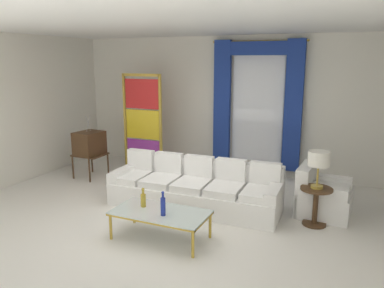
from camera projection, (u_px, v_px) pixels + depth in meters
The scene contains 15 objects.
ground_plane at pixel (165, 219), 6.05m from camera, with size 16.00×16.00×0.00m, color white.
wall_rear at pixel (228, 105), 8.46m from camera, with size 8.00×0.12×3.00m, color white.
wall_left at pixel (19, 109), 7.71m from camera, with size 0.12×7.00×3.00m, color white.
ceiling_slab at pixel (186, 26), 6.11m from camera, with size 8.00×7.60×0.04m, color white.
curtained_window at pixel (257, 96), 7.98m from camera, with size 2.00×0.17×2.70m.
couch_white_long at pixel (196, 189), 6.52m from camera, with size 2.95×1.01×0.86m.
coffee_table at pixel (160, 214), 5.31m from camera, with size 1.35×0.69×0.41m.
bottle_blue_decanter at pixel (163, 205), 5.14m from camera, with size 0.07×0.07×0.35m.
bottle_crystal_tall at pixel (143, 199), 5.45m from camera, with size 0.08×0.08×0.29m.
vintage_tv at pixel (89, 144), 8.06m from camera, with size 0.62×0.64×1.35m.
armchair_white at pixel (320, 197), 6.19m from camera, with size 0.87×0.86×0.80m.
stained_glass_divider at pixel (143, 126), 8.31m from camera, with size 0.95×0.05×2.20m.
peacock_figurine at pixel (145, 170), 7.98m from camera, with size 0.44×0.60×0.50m.
round_side_table at pixel (316, 203), 5.76m from camera, with size 0.48×0.48×0.59m.
table_lamp_brass at pixel (319, 160), 5.61m from camera, with size 0.32×0.32×0.57m.
Camera 1 is at (2.67, -4.99, 2.49)m, focal length 35.37 mm.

